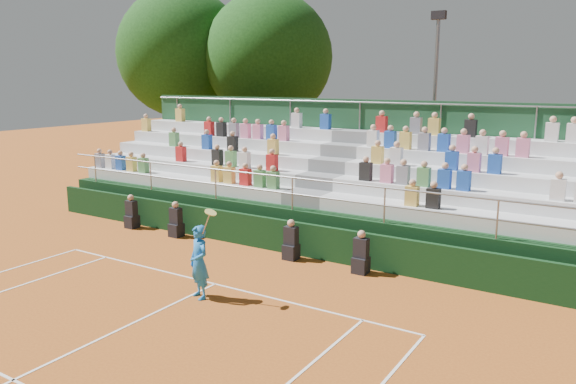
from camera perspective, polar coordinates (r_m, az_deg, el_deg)
The scene contains 8 objects.
ground at distance 14.61m, azimuth -7.42°, elevation -9.27°, with size 90.00×90.00×0.00m, color #A9551C.
courtside_wall at distance 16.91m, azimuth -0.54°, elevation -4.49°, with size 20.00×0.15×1.00m, color black.
line_officials at distance 17.48m, azimuth -5.87°, elevation -4.10°, with size 9.18×0.40×1.19m.
grandstand at distance 19.49m, azimuth 4.62°, elevation -0.63°, with size 20.00×5.20×4.40m.
tennis_player at distance 13.52m, azimuth -9.02°, elevation -7.03°, with size 0.91×0.64×2.22m.
tree_west at distance 31.40m, azimuth -10.74°, elevation 13.68°, with size 6.84×6.84×9.90m.
tree_east at distance 29.17m, azimuth -2.02°, elevation 13.51°, with size 6.49×6.49×9.45m.
floodlight_mast at distance 25.14m, azimuth 14.70°, elevation 9.90°, with size 0.60×0.25×7.91m.
Camera 1 is at (8.78, -10.48, 5.15)m, focal length 35.00 mm.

